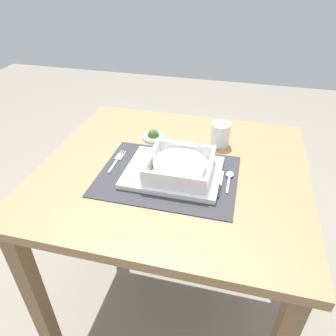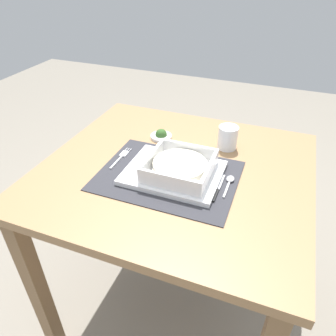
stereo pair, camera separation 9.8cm
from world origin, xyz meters
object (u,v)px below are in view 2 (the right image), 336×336
at_px(porridge_bowl, 180,167).
at_px(spoon, 230,181).
at_px(butter_knife, 217,189).
at_px(drinking_glass, 228,139).
at_px(fork, 122,156).
at_px(dining_table, 175,194).
at_px(condiment_saucer, 161,136).

distance_m(porridge_bowl, spoon, 0.16).
height_order(butter_knife, drinking_glass, drinking_glass).
distance_m(fork, butter_knife, 0.35).
bearing_deg(dining_table, butter_knife, -24.43).
xyz_separation_m(fork, condiment_saucer, (0.07, 0.17, 0.01)).
bearing_deg(butter_knife, drinking_glass, 100.74).
distance_m(dining_table, porridge_bowl, 0.16).
bearing_deg(condiment_saucer, dining_table, -54.71).
bearing_deg(porridge_bowl, drinking_glass, 67.18).
height_order(fork, condiment_saucer, condiment_saucer).
distance_m(drinking_glass, condiment_saucer, 0.25).
distance_m(spoon, condiment_saucer, 0.35).
height_order(fork, butter_knife, butter_knife).
relative_size(fork, spoon, 1.26).
distance_m(butter_knife, condiment_saucer, 0.36).
height_order(dining_table, drinking_glass, drinking_glass).
bearing_deg(dining_table, fork, -176.60).
xyz_separation_m(dining_table, drinking_glass, (0.13, 0.18, 0.15)).
bearing_deg(drinking_glass, porridge_bowl, -112.82).
distance_m(porridge_bowl, drinking_glass, 0.25).
xyz_separation_m(porridge_bowl, condiment_saucer, (-0.15, 0.21, -0.03)).
xyz_separation_m(butter_knife, drinking_glass, (-0.03, 0.25, 0.03)).
relative_size(fork, butter_knife, 1.00).
relative_size(dining_table, condiment_saucer, 10.84).
bearing_deg(porridge_bowl, dining_table, 123.14).
distance_m(dining_table, drinking_glass, 0.27).
relative_size(butter_knife, condiment_saucer, 1.71).
bearing_deg(spoon, porridge_bowl, -170.12).
bearing_deg(drinking_glass, butter_knife, -83.77).
height_order(fork, spoon, spoon).
height_order(spoon, drinking_glass, drinking_glass).
xyz_separation_m(fork, drinking_glass, (0.32, 0.19, 0.03)).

